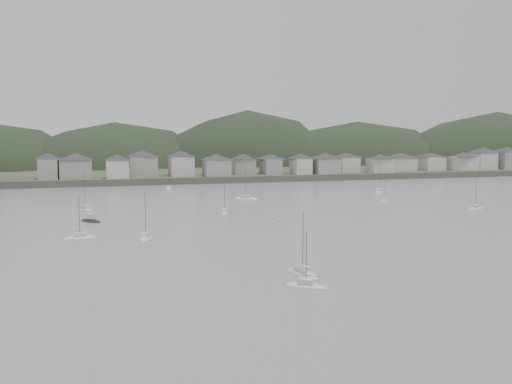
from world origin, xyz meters
name	(u,v)px	position (x,y,z in m)	size (l,w,h in m)	color
ground	(375,270)	(0.00, 0.00, 0.00)	(900.00, 900.00, 0.00)	slate
far_shore_land	(165,165)	(0.00, 295.00, 1.50)	(900.00, 250.00, 3.00)	#383D2D
forested_ridge	(178,188)	(4.83, 269.40, -11.28)	(851.55, 103.94, 102.57)	black
waterfront_town	(294,162)	(50.59, 183.34, 8.66)	(451.48, 28.46, 12.92)	gray
sailboat_lead	(303,274)	(-13.29, 0.10, 0.17)	(4.82, 8.83, 11.51)	silver
moored_fleet	(252,219)	(-4.99, 61.62, 0.18)	(253.90, 178.48, 13.10)	silver
motor_launch_far	(91,221)	(-47.19, 69.38, 0.30)	(6.63, 7.42, 3.77)	black
mooring_buoys	(344,218)	(19.89, 56.26, 0.15)	(129.65, 120.99, 0.70)	#B8833D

